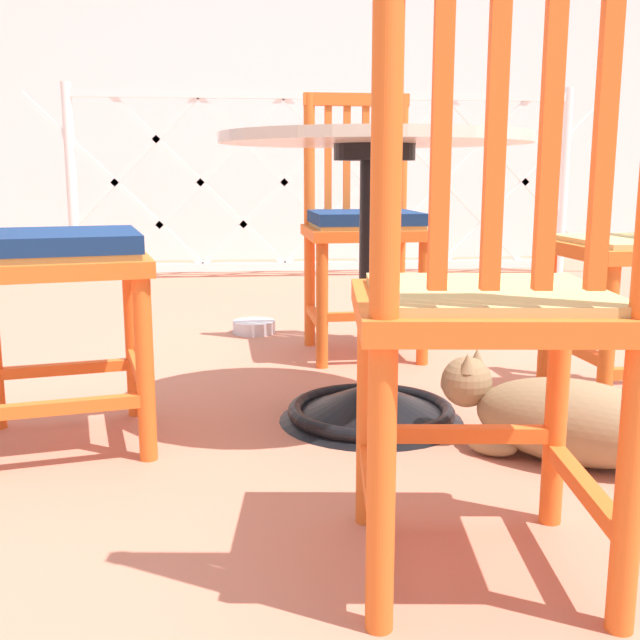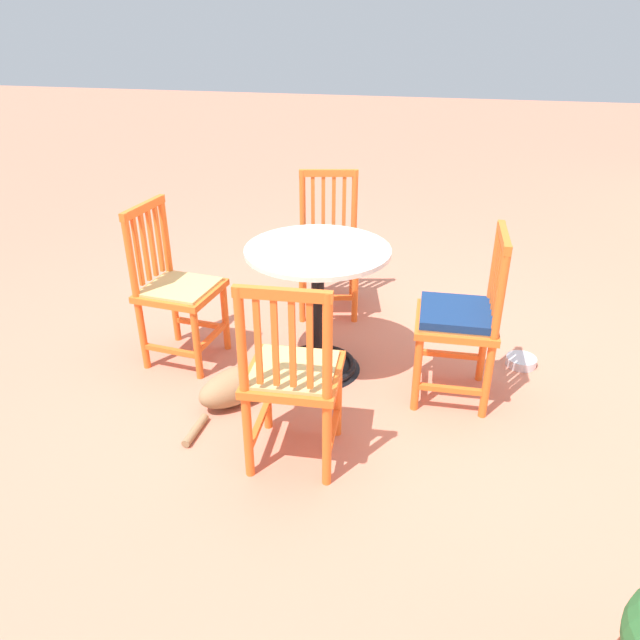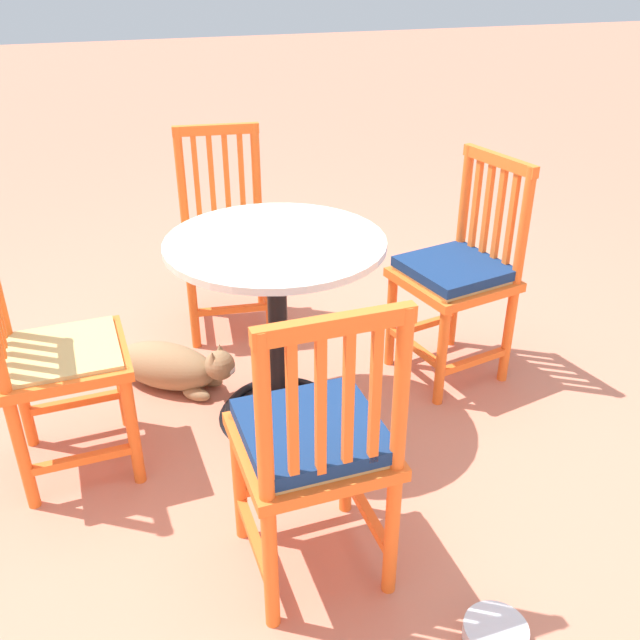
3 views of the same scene
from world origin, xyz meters
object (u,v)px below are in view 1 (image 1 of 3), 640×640
orange_chair_at_corner (363,228)px  orange_chair_tucked_in (48,257)px  tabby_cat (556,419)px  pet_water_bowl (254,327)px  orange_chair_facing_out (490,311)px  cafe_table (372,313)px

orange_chair_at_corner → orange_chair_tucked_in: size_ratio=1.00×
tabby_cat → pet_water_bowl: 1.59m
orange_chair_at_corner → orange_chair_facing_out: 1.55m
orange_chair_tucked_in → orange_chair_facing_out: bearing=-40.9°
cafe_table → pet_water_bowl: size_ratio=4.47×
orange_chair_at_corner → orange_chair_facing_out: same height
tabby_cat → orange_chair_facing_out: bearing=-124.0°
orange_chair_facing_out → pet_water_bowl: bearing=99.5°
cafe_table → orange_chair_facing_out: orange_chair_facing_out is taller
orange_chair_at_corner → pet_water_bowl: orange_chair_at_corner is taller
cafe_table → orange_chair_at_corner: bearing=82.8°
orange_chair_facing_out → orange_chair_at_corner: bearing=88.0°
orange_chair_tucked_in → orange_chair_facing_out: same height
orange_chair_tucked_in → tabby_cat: size_ratio=1.33×
orange_chair_facing_out → pet_water_bowl: (-0.32, 1.93, -0.41)m
orange_chair_facing_out → pet_water_bowl: 2.00m
cafe_table → tabby_cat: (0.36, -0.32, -0.19)m
orange_chair_tucked_in → tabby_cat: (1.13, -0.22, -0.35)m
cafe_table → pet_water_bowl: (-0.28, 1.13, -0.26)m
cafe_table → tabby_cat: bearing=-41.0°
orange_chair_tucked_in → pet_water_bowl: bearing=68.5°
tabby_cat → orange_chair_at_corner: bearing=104.2°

